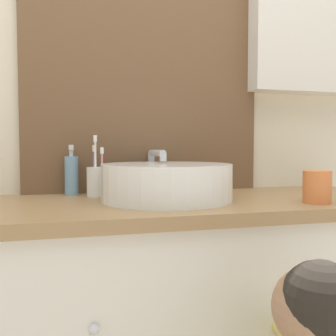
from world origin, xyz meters
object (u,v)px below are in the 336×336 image
object	(u,v)px
drinking_cup	(317,187)
sink_basin	(167,181)
toothbrush_holder	(98,180)
soap_dispenser	(71,175)

from	to	relation	value
drinking_cup	sink_basin	bearing A→B (deg)	156.98
sink_basin	drinking_cup	distance (m)	0.43
sink_basin	drinking_cup	bearing A→B (deg)	-23.02
sink_basin	drinking_cup	size ratio (longest dim) A/B	4.80
toothbrush_holder	soap_dispenser	world-z (taller)	toothbrush_holder
sink_basin	toothbrush_holder	size ratio (longest dim) A/B	2.25
toothbrush_holder	sink_basin	bearing A→B (deg)	-35.86
sink_basin	toothbrush_holder	bearing A→B (deg)	144.14
toothbrush_holder	drinking_cup	distance (m)	0.67
sink_basin	soap_dispenser	size ratio (longest dim) A/B	2.66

